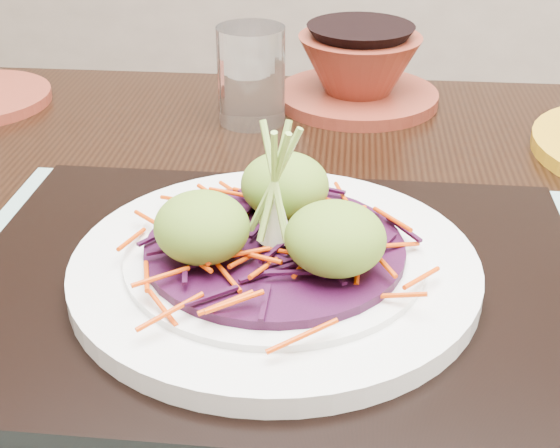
% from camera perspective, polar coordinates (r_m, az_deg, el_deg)
% --- Properties ---
extents(dining_table, '(1.21, 0.85, 0.72)m').
position_cam_1_polar(dining_table, '(0.63, 2.27, -9.12)').
color(dining_table, black).
rests_on(dining_table, ground).
extents(placemat, '(0.48, 0.39, 0.00)m').
position_cam_1_polar(placemat, '(0.51, -0.37, -5.76)').
color(placemat, '#81A797').
rests_on(placemat, dining_table).
extents(serving_tray, '(0.42, 0.32, 0.02)m').
position_cam_1_polar(serving_tray, '(0.51, -0.37, -4.74)').
color(serving_tray, black).
rests_on(serving_tray, placemat).
extents(white_plate, '(0.26, 0.26, 0.02)m').
position_cam_1_polar(white_plate, '(0.50, -0.38, -3.06)').
color(white_plate, silver).
rests_on(white_plate, serving_tray).
extents(cabbage_bed, '(0.16, 0.16, 0.01)m').
position_cam_1_polar(cabbage_bed, '(0.49, -0.38, -1.76)').
color(cabbage_bed, '#310929').
rests_on(cabbage_bed, white_plate).
extents(carrot_julienne, '(0.20, 0.20, 0.01)m').
position_cam_1_polar(carrot_julienne, '(0.49, -0.38, -0.96)').
color(carrot_julienne, '#CE3903').
rests_on(carrot_julienne, cabbage_bed).
extents(guacamole_scoops, '(0.14, 0.13, 0.04)m').
position_cam_1_polar(guacamole_scoops, '(0.48, -0.40, 0.57)').
color(guacamole_scoops, '#577B25').
rests_on(guacamole_scoops, cabbage_bed).
extents(scallion_garnish, '(0.06, 0.06, 0.09)m').
position_cam_1_polar(scallion_garnish, '(0.47, -0.40, 2.73)').
color(scallion_garnish, '#88AE45').
rests_on(scallion_garnish, cabbage_bed).
extents(water_glass, '(0.07, 0.07, 0.10)m').
position_cam_1_polar(water_glass, '(0.78, -2.11, 10.82)').
color(water_glass, white).
rests_on(water_glass, dining_table).
extents(terracotta_bowl_set, '(0.22, 0.22, 0.07)m').
position_cam_1_polar(terracotta_bowl_set, '(0.84, 5.76, 10.92)').
color(terracotta_bowl_set, maroon).
rests_on(terracotta_bowl_set, dining_table).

